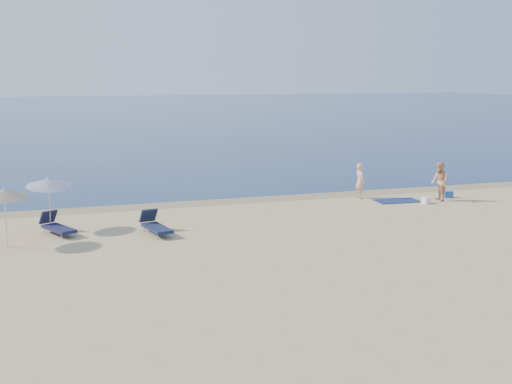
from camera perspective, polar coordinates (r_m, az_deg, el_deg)
sea at (r=108.90m, az=-12.51°, el=7.09°), size 240.00×160.00×0.01m
wet_sand_strip at (r=30.07m, az=2.59°, el=-0.51°), size 240.00×1.60×0.00m
person_left at (r=30.20m, az=9.22°, el=0.99°), size 0.42×0.62×1.64m
person_right at (r=30.29m, az=16.02°, el=0.89°), size 0.79×0.95×1.78m
beach_towel at (r=29.89m, az=12.45°, el=-0.78°), size 2.04×1.22×0.03m
white_bag at (r=29.66m, az=14.86°, el=-0.72°), size 0.40×0.38×0.28m
blue_cooler at (r=31.40m, az=16.69°, el=-0.20°), size 0.47×0.37×0.30m
umbrella_near at (r=24.51m, az=-17.97°, el=0.80°), size 1.90×1.92×2.09m
umbrella_far at (r=22.67m, az=-21.47°, el=-0.11°), size 1.84×1.85×2.07m
lounger_left at (r=24.16m, az=-17.27°, el=-2.95°), size 1.32×1.88×0.80m
lounger_right at (r=23.42m, az=-8.93°, el=-2.99°), size 0.99×1.95×0.82m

